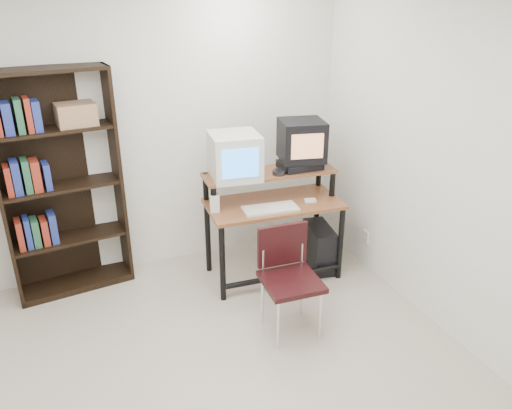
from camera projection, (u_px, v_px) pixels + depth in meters
name	position (u px, v px, depth m)	size (l,w,h in m)	color
back_wall	(129.00, 134.00, 4.37)	(4.00, 0.01, 2.60)	white
right_wall	(477.00, 177.00, 3.38)	(0.01, 4.00, 2.60)	white
computer_desk	(273.00, 206.00, 4.45)	(1.22, 0.67, 0.98)	brown
crt_monitor	(235.00, 156.00, 4.24)	(0.45, 0.46, 0.39)	silver
vcr	(300.00, 165.00, 4.49)	(0.36, 0.26, 0.08)	black
crt_tv	(302.00, 140.00, 4.44)	(0.45, 0.44, 0.36)	black
cd_spindle	(279.00, 173.00, 4.35)	(0.12, 0.12, 0.05)	#26262B
keyboard	(270.00, 209.00, 4.27)	(0.47, 0.21, 0.04)	silver
mousepad	(309.00, 202.00, 4.44)	(0.22, 0.18, 0.01)	black
mouse	(310.00, 201.00, 4.43)	(0.10, 0.06, 0.03)	white
desk_speaker	(215.00, 204.00, 4.21)	(0.08, 0.07, 0.17)	silver
pc_tower	(319.00, 247.00, 4.76)	(0.20, 0.45, 0.42)	black
school_chair	(288.00, 269.00, 3.78)	(0.44, 0.44, 0.84)	black
bookshelf	(60.00, 183.00, 4.16)	(0.99, 0.43, 1.93)	black
wall_outlet	(366.00, 237.00, 4.75)	(0.02, 0.08, 0.12)	beige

